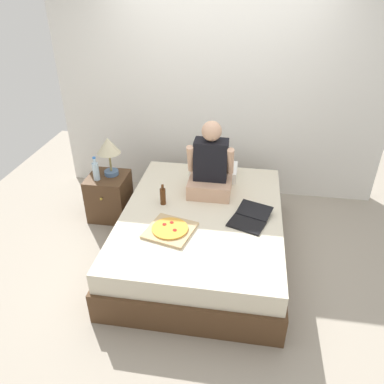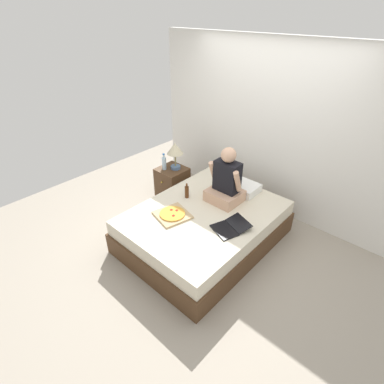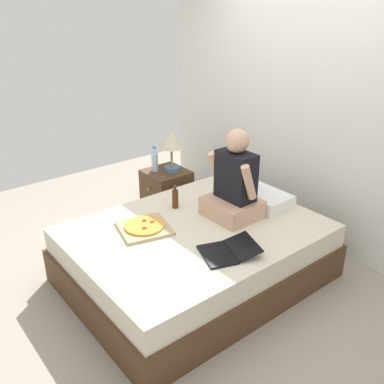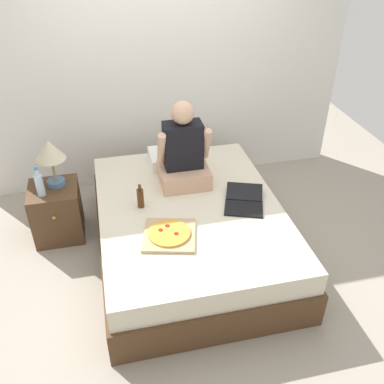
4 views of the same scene
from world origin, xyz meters
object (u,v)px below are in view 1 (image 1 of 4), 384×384
lamp_on_left_nightstand (108,148)px  laptop (249,219)px  beer_bottle_on_bed (163,196)px  water_bottle (96,171)px  person_seated (211,168)px  bed (202,233)px  nightstand_left (109,196)px  pizza_box (170,230)px

lamp_on_left_nightstand → laptop: bearing=-22.6°
lamp_on_left_nightstand → beer_bottle_on_bed: size_ratio=2.05×
lamp_on_left_nightstand → water_bottle: lamp_on_left_nightstand is taller
person_seated → beer_bottle_on_bed: (-0.44, -0.31, -0.20)m
water_bottle → person_seated: bearing=-1.6°
bed → nightstand_left: (-1.16, 0.52, 0.01)m
nightstand_left → laptop: 1.74m
lamp_on_left_nightstand → person_seated: size_ratio=0.58×
nightstand_left → pizza_box: bearing=-43.7°
bed → nightstand_left: size_ratio=3.96×
nightstand_left → lamp_on_left_nightstand: lamp_on_left_nightstand is taller
nightstand_left → pizza_box: 1.29m
bed → lamp_on_left_nightstand: (-1.12, 0.57, 0.60)m
person_seated → laptop: person_seated is taller
lamp_on_left_nightstand → laptop: 1.73m
laptop → water_bottle: bearing=163.1°
lamp_on_left_nightstand → beer_bottle_on_bed: bearing=-34.1°
nightstand_left → lamp_on_left_nightstand: (0.04, 0.05, 0.59)m
lamp_on_left_nightstand → laptop: size_ratio=0.90×
bed → lamp_on_left_nightstand: 1.39m
beer_bottle_on_bed → laptop: bearing=-11.2°
bed → person_seated: bearing=85.4°
bed → water_bottle: 1.36m
water_bottle → pizza_box: bearing=-38.2°
laptop → pizza_box: laptop is taller
nightstand_left → lamp_on_left_nightstand: bearing=51.4°
water_bottle → laptop: (1.69, -0.51, -0.11)m
person_seated → lamp_on_left_nightstand: bearing=171.3°
water_bottle → laptop: bearing=-16.9°
nightstand_left → lamp_on_left_nightstand: size_ratio=1.17×
bed → lamp_on_left_nightstand: size_ratio=4.63×
laptop → beer_bottle_on_bed: 0.88m
pizza_box → beer_bottle_on_bed: bearing=110.3°
laptop → nightstand_left: bearing=159.5°
bed → beer_bottle_on_bed: (-0.41, 0.09, 0.35)m
bed → person_seated: person_seated is taller
water_bottle → nightstand_left: bearing=48.3°
person_seated → beer_bottle_on_bed: person_seated is taller
bed → water_bottle: bearing=160.9°
water_bottle → person_seated: person_seated is taller
water_bottle → beer_bottle_on_bed: water_bottle is taller
bed → pizza_box: pizza_box is taller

